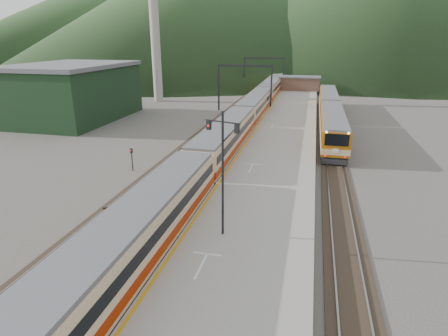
% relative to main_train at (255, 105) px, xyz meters
% --- Properties ---
extents(track_main, '(2.60, 200.00, 0.23)m').
position_rel_main_train_xyz_m(track_main, '(0.00, -9.32, -2.04)').
color(track_main, black).
rests_on(track_main, ground).
extents(track_far, '(2.60, 200.00, 0.23)m').
position_rel_main_train_xyz_m(track_far, '(-5.00, -9.32, -2.04)').
color(track_far, black).
rests_on(track_far, ground).
extents(track_second, '(2.60, 200.00, 0.23)m').
position_rel_main_train_xyz_m(track_second, '(11.50, -9.32, -2.04)').
color(track_second, black).
rests_on(track_second, ground).
extents(platform, '(8.00, 100.00, 1.00)m').
position_rel_main_train_xyz_m(platform, '(5.60, -11.32, -1.61)').
color(platform, gray).
rests_on(platform, ground).
extents(gantry_near, '(9.55, 0.25, 8.00)m').
position_rel_main_train_xyz_m(gantry_near, '(-2.85, 5.68, 3.48)').
color(gantry_near, black).
rests_on(gantry_near, ground).
extents(gantry_far, '(9.55, 0.25, 8.00)m').
position_rel_main_train_xyz_m(gantry_far, '(-2.85, 30.68, 3.48)').
color(gantry_far, black).
rests_on(gantry_far, ground).
extents(warehouse, '(14.50, 20.50, 8.60)m').
position_rel_main_train_xyz_m(warehouse, '(-28.00, -7.32, 2.21)').
color(warehouse, black).
rests_on(warehouse, ground).
extents(smokestack, '(1.80, 1.80, 30.00)m').
position_rel_main_train_xyz_m(smokestack, '(-22.00, 12.68, 12.89)').
color(smokestack, '#9E998E').
rests_on(smokestack, ground).
extents(station_shed, '(9.40, 4.40, 3.10)m').
position_rel_main_train_xyz_m(station_shed, '(5.60, 28.68, 0.46)').
color(station_shed, brown).
rests_on(station_shed, platform).
extents(hill_a, '(180.00, 180.00, 60.00)m').
position_rel_main_train_xyz_m(hill_a, '(-40.00, 140.68, 27.89)').
color(hill_a, '#284A21').
rests_on(hill_a, ground).
extents(hill_d, '(200.00, 200.00, 55.00)m').
position_rel_main_train_xyz_m(hill_d, '(-120.00, 190.68, 25.39)').
color(hill_d, '#284A21').
rests_on(hill_d, ground).
extents(main_train, '(3.08, 105.44, 3.76)m').
position_rel_main_train_xyz_m(main_train, '(0.00, 0.00, 0.00)').
color(main_train, tan).
rests_on(main_train, track_main).
extents(second_train, '(2.84, 38.71, 3.47)m').
position_rel_main_train_xyz_m(second_train, '(11.50, -2.81, -0.14)').
color(second_train, '#A5580A').
rests_on(second_train, track_second).
extents(signal_mast, '(2.13, 0.75, 7.59)m').
position_rel_main_train_xyz_m(signal_mast, '(4.11, -39.69, 3.49)').
color(signal_mast, black).
rests_on(signal_mast, platform).
extents(short_signal_a, '(0.25, 0.20, 2.27)m').
position_rel_main_train_xyz_m(short_signal_a, '(-3.37, -40.39, -0.64)').
color(short_signal_a, black).
rests_on(short_signal_a, ground).
extents(short_signal_b, '(0.23, 0.17, 2.27)m').
position_rel_main_train_xyz_m(short_signal_b, '(-2.82, -19.69, -0.64)').
color(short_signal_b, black).
rests_on(short_signal_b, ground).
extents(short_signal_c, '(0.25, 0.20, 2.27)m').
position_rel_main_train_xyz_m(short_signal_c, '(-7.82, -27.86, -0.64)').
color(short_signal_c, black).
rests_on(short_signal_c, ground).
extents(worker, '(0.68, 0.62, 1.56)m').
position_rel_main_train_xyz_m(worker, '(-3.52, -45.21, -1.33)').
color(worker, black).
rests_on(worker, ground).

